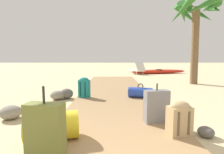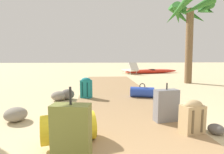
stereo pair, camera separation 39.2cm
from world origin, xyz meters
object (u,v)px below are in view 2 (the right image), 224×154
Objects in this scene: backpack_teal at (86,87)px; lounge_chair at (131,69)px; suitcase_olive at (71,137)px; palm_tree_far_right at (190,20)px; duffel_bag_blue at (142,92)px; backpack_tan at (192,116)px; kayak at (152,71)px; suitcase_grey at (166,105)px; duffel_bag_yellow at (68,127)px.

lounge_chair reaches higher than backpack_teal.
palm_tree_far_right is at bearing 54.82° from suitcase_olive.
suitcase_olive reaches higher than duffel_bag_blue.
backpack_tan is at bearing -94.72° from lounge_chair.
suitcase_olive reaches higher than kayak.
lounge_chair is at bearing 76.80° from suitcase_olive.
suitcase_olive is 1.25× the size of suitcase_grey.
backpack_teal is 8.79m from kayak.
duffel_bag_blue is 0.83× the size of suitcase_olive.
suitcase_olive reaches higher than backpack_teal.
duffel_bag_blue is 0.92× the size of duffel_bag_yellow.
kayak is at bearing 74.80° from suitcase_grey.
duffel_bag_yellow is 1.13× the size of suitcase_grey.
duffel_bag_yellow is 0.91× the size of suitcase_olive.
lounge_chair is (2.48, 10.56, -0.09)m from suitcase_olive.
duffel_bag_blue is 1.26× the size of backpack_teal.
suitcase_grey is 0.42× the size of lounge_chair.
kayak is (4.09, 10.92, -0.27)m from suitcase_olive.
suitcase_olive is at bearing -110.51° from kayak.
backpack_tan is 0.89× the size of backpack_teal.
duffel_bag_yellow is 0.64m from suitcase_olive.
suitcase_olive is at bearing -115.41° from duffel_bag_blue.
duffel_bag_yellow is at bearing -122.67° from duffel_bag_blue.
suitcase_grey is 6.20m from palm_tree_far_right.
suitcase_grey is at bearing 40.85° from suitcase_olive.
suitcase_grey is at bearing 111.73° from backpack_tan.
palm_tree_far_right is at bearing 63.68° from backpack_tan.
backpack_teal is (-1.54, 1.92, 0.01)m from suitcase_grey.
suitcase_grey is 0.18× the size of palm_tree_far_right.
backpack_teal is (-1.74, 2.43, 0.03)m from backpack_tan.
palm_tree_far_right reaches higher than duffel_bag_yellow.
palm_tree_far_right is 0.90× the size of kayak.
suitcase_grey is (-0.20, 0.51, 0.02)m from backpack_tan.
suitcase_olive is (-1.67, -0.75, 0.07)m from backpack_tan.
palm_tree_far_right is (2.88, 4.90, 2.48)m from suitcase_grey.
backpack_teal is at bearing 178.59° from duffel_bag_blue.
duffel_bag_yellow is at bearing -112.25° from kayak.
backpack_teal is at bearing -109.09° from lounge_chair.
duffel_bag_blue is 0.17× the size of kayak.
backpack_tan is 0.31× the size of lounge_chair.
backpack_tan is 1.83m from suitcase_olive.
backpack_teal reaches higher than duffel_bag_blue.
lounge_chair reaches higher than backpack_tan.
lounge_chair is at bearing 85.28° from backpack_tan.
kayak is at bearing 61.73° from backpack_teal.
palm_tree_far_right is at bearing -66.99° from lounge_chair.
duffel_bag_blue is 8.20m from kayak.
backpack_tan is 2.40m from duffel_bag_blue.
suitcase_olive is 7.92m from palm_tree_far_right.
suitcase_olive is at bearing -125.18° from palm_tree_far_right.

